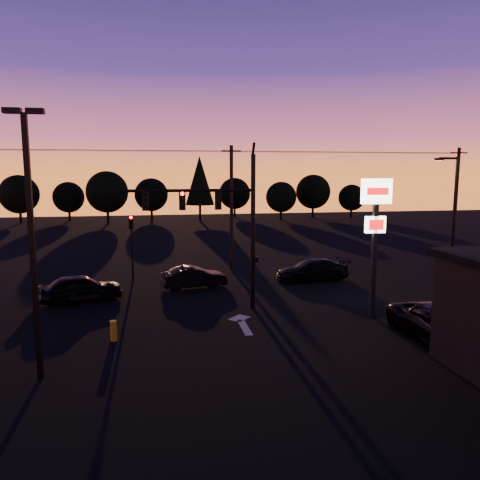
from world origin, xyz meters
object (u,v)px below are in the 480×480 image
at_px(bollard, 114,331).
at_px(car_right, 312,270).
at_px(car_mid, 194,277).
at_px(parking_lot_light, 31,228).
at_px(pylon_sign, 375,218).
at_px(car_left, 81,288).
at_px(traffic_signal_mast, 222,215).
at_px(streetlight, 453,218).
at_px(secondary_signal, 132,238).
at_px(suv_parked, 441,324).

height_order(bollard, car_right, car_right).
height_order(car_mid, car_right, car_right).
bearing_deg(bollard, parking_lot_light, -123.40).
xyz_separation_m(pylon_sign, car_left, (-14.59, 5.50, -4.16)).
bearing_deg(car_right, parking_lot_light, -52.46).
distance_m(traffic_signal_mast, car_left, 9.09).
distance_m(parking_lot_light, streetlight, 23.05).
bearing_deg(car_mid, car_right, -93.51).
bearing_deg(traffic_signal_mast, secondary_signal, 123.19).
height_order(parking_lot_light, suv_parked, parking_lot_light).
height_order(streetlight, bollard, streetlight).
distance_m(car_right, suv_parked, 11.88).
bearing_deg(secondary_signal, bollard, -91.56).
relative_size(pylon_sign, streetlight, 0.85).
xyz_separation_m(traffic_signal_mast, pylon_sign, (7.10, -2.49, -0.02)).
distance_m(traffic_signal_mast, secondary_signal, 9.19).
height_order(traffic_signal_mast, parking_lot_light, parking_lot_light).
distance_m(secondary_signal, streetlight, 19.89).
bearing_deg(bollard, car_mid, 64.40).
height_order(pylon_sign, bollard, pylon_sign).
distance_m(parking_lot_light, bollard, 6.27).
height_order(bollard, car_mid, car_mid).
bearing_deg(streetlight, pylon_sign, -149.92).
bearing_deg(car_left, parking_lot_light, 164.15).
relative_size(parking_lot_light, suv_parked, 1.70).
xyz_separation_m(secondary_signal, pylon_sign, (12.00, -9.99, 2.05)).
xyz_separation_m(traffic_signal_mast, car_mid, (-1.06, 4.99, -4.28)).
relative_size(bollard, suv_parked, 0.16).
xyz_separation_m(streetlight, car_left, (-21.50, 1.50, -3.67)).
xyz_separation_m(secondary_signal, car_right, (11.68, -1.94, -2.16)).
relative_size(car_mid, car_right, 0.83).
bearing_deg(streetlight, bollard, -164.94).
distance_m(pylon_sign, car_mid, 11.86).
xyz_separation_m(parking_lot_light, car_right, (14.18, 12.55, -4.57)).
relative_size(parking_lot_light, car_mid, 2.29).
bearing_deg(bollard, car_right, 37.57).
bearing_deg(traffic_signal_mast, car_mid, 101.97).
distance_m(car_left, suv_parked, 18.40).
bearing_deg(secondary_signal, parking_lot_light, -99.79).
distance_m(pylon_sign, car_right, 9.09).
xyz_separation_m(streetlight, car_right, (-7.23, 4.05, -3.72)).
bearing_deg(car_left, bollard, -177.46).
distance_m(pylon_sign, streetlight, 8.00).
distance_m(pylon_sign, bollard, 13.15).
bearing_deg(bollard, suv_parked, -10.54).
distance_m(streetlight, car_left, 21.86).
height_order(secondary_signal, pylon_sign, pylon_sign).
bearing_deg(streetlight, traffic_signal_mast, -173.86).
xyz_separation_m(bollard, car_left, (-2.28, 6.67, 0.32)).
xyz_separation_m(car_right, suv_parked, (1.66, -11.76, 0.04)).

